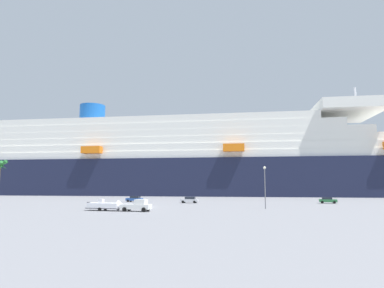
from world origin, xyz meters
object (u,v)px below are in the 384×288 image
Objects in this scene: small_boat_on_trailer at (108,206)px; street_lamp at (265,181)px; pickup_truck at (137,206)px; palm_tree at (0,167)px; parked_car_blue_suv at (135,199)px; parked_car_silver_sedan at (190,200)px; parked_car_green_wagon at (328,200)px; cruise_ship at (178,163)px.

small_boat_on_trailer is 1.01× the size of street_lamp.
palm_tree is (-34.12, 8.51, 7.64)m from pickup_truck.
parked_car_blue_suv is (-33.39, 21.31, -4.69)m from street_lamp.
pickup_truck is 1.23× the size of parked_car_silver_sedan.
parked_car_green_wagon is at bearing -1.15° from parked_car_blue_suv.
parked_car_blue_suv is (-9.29, 30.18, -0.21)m from pickup_truck.
cruise_ship is at bearing 131.17° from parked_car_green_wagon.
pickup_truck is 1.24× the size of parked_car_blue_suv.
street_lamp is at bearing -131.24° from parked_car_green_wagon.
cruise_ship is 83.60m from small_boat_on_trailer.
palm_tree is 2.25× the size of parked_car_blue_suv.
palm_tree reaches higher than pickup_truck.
street_lamp is at bearing -45.31° from parked_car_silver_sedan.
palm_tree is 79.13m from parked_car_green_wagon.
pickup_truck is at bearing -86.17° from cruise_ship.
palm_tree is (-28.54, -74.90, -5.19)m from cruise_ship.
cruise_ship is 84.57m from pickup_truck.
parked_car_green_wagon is at bearing 15.20° from palm_tree.
parked_car_blue_suv is at bearing 178.85° from parked_car_green_wagon.
parked_car_green_wagon is at bearing 30.67° from small_boat_on_trailer.
pickup_truck is 0.55× the size of palm_tree.
parked_car_silver_sedan and parked_car_green_wagon have the same top height.
pickup_truck is at bearing -14.00° from palm_tree.
cruise_ship is 63.13× the size of parked_car_green_wagon.
cruise_ship reaches higher than parked_car_green_wagon.
cruise_ship is at bearing 86.01° from parked_car_blue_suv.
palm_tree is 33.88m from parked_car_blue_suv.
parked_car_silver_sedan is (6.48, 26.68, -0.21)m from pickup_truck.
small_boat_on_trailer is 30.23m from palm_tree.
palm_tree reaches higher than parked_car_blue_suv.
street_lamp reaches higher than parked_car_blue_suv.
cruise_ship is at bearing 69.14° from palm_tree.
cruise_ship reaches higher than pickup_truck.
pickup_truck is 35.98m from palm_tree.
parked_car_silver_sedan is 35.48m from parked_car_green_wagon.
cruise_ship is 61.70× the size of parked_car_blue_suv.
parked_car_silver_sedan is at bearing 24.12° from palm_tree.
parked_car_green_wagon is 51.17m from parked_car_blue_suv.
cruise_ship is 80.65m from street_lamp.
pickup_truck is at bearing -103.64° from parked_car_silver_sedan.
pickup_truck is at bearing -72.89° from parked_car_blue_suv.
small_boat_on_trailer is 1.83× the size of parked_car_silver_sedan.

